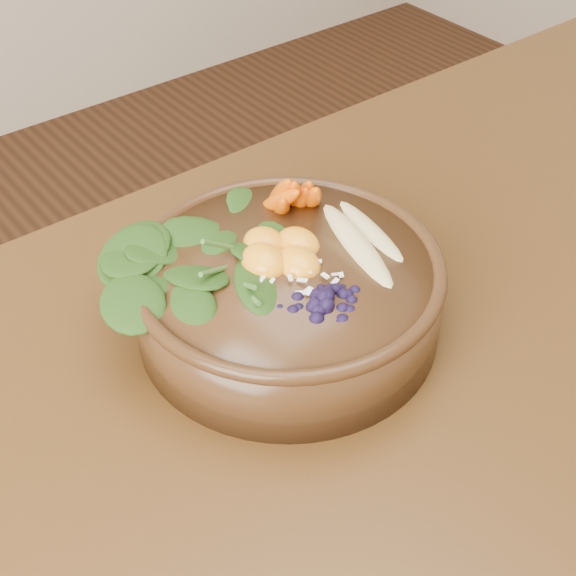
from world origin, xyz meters
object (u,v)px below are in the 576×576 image
carrot_cluster (299,172)px  dining_table (439,491)px  mandarin_cluster (281,240)px  blueberry_pile (323,285)px  kale_heap (216,224)px  stoneware_bowl (288,297)px  banana_halves (364,225)px

carrot_cluster → dining_table: bearing=-85.7°
mandarin_cluster → blueberry_pile: (-0.01, -0.07, 0.00)m
kale_heap → stoneware_bowl: bearing=-63.7°
banana_halves → blueberry_pile: size_ratio=1.19×
stoneware_bowl → carrot_cluster: bearing=45.8°
carrot_cluster → banana_halves: (0.02, -0.07, -0.02)m
kale_heap → banana_halves: 0.13m
stoneware_bowl → carrot_cluster: carrot_cluster is taller
dining_table → stoneware_bowl: bearing=101.6°
dining_table → carrot_cluster: carrot_cluster is taller
dining_table → mandarin_cluster: size_ratio=18.66×
dining_table → carrot_cluster: 0.31m
dining_table → banana_halves: bearing=75.5°
kale_heap → mandarin_cluster: (0.04, -0.05, -0.01)m
dining_table → banana_halves: 0.24m
dining_table → blueberry_pile: bearing=110.1°
banana_halves → dining_table: bearing=-94.0°
mandarin_cluster → dining_table: bearing=-80.8°
dining_table → kale_heap: bearing=105.8°
stoneware_bowl → banana_halves: size_ratio=1.81×
banana_halves → mandarin_cluster: 0.08m
dining_table → blueberry_pile: size_ratio=12.81×
carrot_cluster → banana_halves: 0.08m
dining_table → kale_heap: (-0.07, 0.23, 0.19)m
dining_table → stoneware_bowl: 0.22m
kale_heap → mandarin_cluster: bearing=-52.3°
banana_halves → mandarin_cluster: size_ratio=1.74×
stoneware_bowl → kale_heap: (-0.03, 0.06, 0.06)m
kale_heap → banana_halves: kale_heap is taller
banana_halves → blueberry_pile: bearing=-141.5°
kale_heap → dining_table: bearing=-74.2°
stoneware_bowl → blueberry_pile: 0.08m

